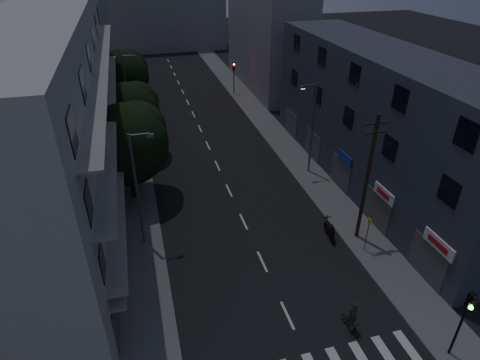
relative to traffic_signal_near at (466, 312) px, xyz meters
name	(u,v)px	position (x,y,z in m)	size (l,w,h in m)	color
ground	(207,143)	(-6.86, 27.45, -3.10)	(160.00, 160.00, 0.00)	black
sidewalk_left	(132,151)	(-14.36, 27.45, -3.02)	(3.00, 90.00, 0.15)	#565659
sidewalk_right	(276,135)	(0.64, 27.45, -3.02)	(3.00, 90.00, 0.15)	#565659
lane_markings	(197,121)	(-6.86, 33.70, -3.09)	(0.15, 60.50, 0.01)	beige
building_left	(60,114)	(-18.83, 20.45, 3.89)	(7.00, 36.00, 14.00)	#9E9E9A
building_right	(378,121)	(5.14, 16.45, 2.40)	(6.19, 28.00, 11.00)	#2D313D
building_far_left	(83,28)	(-18.86, 50.45, 4.90)	(6.00, 20.00, 16.00)	slate
building_far_right	(267,39)	(5.14, 44.45, 3.40)	(6.00, 20.00, 13.00)	slate
building_far_end	(160,22)	(-6.86, 72.45, 1.90)	(24.00, 8.00, 10.00)	slate
tree_near	(127,141)	(-14.37, 19.02, 1.87)	(6.24, 6.24, 7.70)	black
tree_mid	(129,112)	(-14.10, 26.40, 1.46)	(5.74, 5.74, 7.07)	black
tree_far	(122,74)	(-14.43, 37.98, 1.75)	(6.07, 6.07, 7.50)	black
traffic_signal_near	(466,312)	(0.00, 0.00, 0.00)	(0.28, 0.37, 4.10)	black
traffic_signal_far_right	(234,72)	(-0.28, 41.80, 0.00)	(0.28, 0.37, 4.10)	black
traffic_signal_far_left	(133,80)	(-13.40, 41.76, 0.00)	(0.28, 0.37, 4.10)	black
street_lamp_left_near	(138,186)	(-13.93, 12.82, 1.50)	(1.51, 0.25, 8.00)	#575B5E
street_lamp_right	(312,125)	(0.66, 19.12, 1.50)	(1.51, 0.25, 8.00)	slate
street_lamp_left_far	(128,89)	(-14.02, 32.96, 1.50)	(1.51, 0.25, 8.00)	#505357
utility_pole	(367,177)	(0.25, 9.60, 1.77)	(1.80, 0.24, 9.00)	black
bus_stop_sign	(368,229)	(-0.01, 8.13, -1.21)	(0.06, 0.35, 2.52)	#595B60
motorcycle	(330,231)	(-1.57, 10.16, -2.56)	(0.62, 2.13, 1.37)	black
cyclist	(351,320)	(-3.99, 2.72, -2.44)	(0.72, 1.60, 1.96)	black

